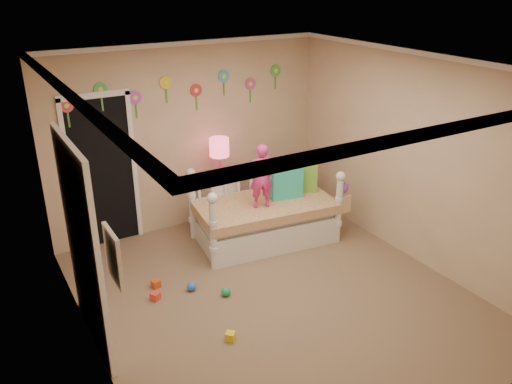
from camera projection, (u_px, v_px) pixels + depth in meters
floor at (275, 295)px, 5.95m from camera, size 4.00×4.50×0.01m
ceiling at (279, 66)px, 4.92m from camera, size 4.00×4.50×0.01m
back_wall at (190, 137)px, 7.22m from camera, size 4.00×0.01×2.60m
left_wall at (83, 237)px, 4.50m from camera, size 0.01×4.50×2.60m
right_wall at (414, 159)px, 6.37m from camera, size 0.01×4.50×2.60m
crown_molding at (279, 69)px, 4.94m from camera, size 4.00×4.50×0.06m
daybed at (265, 206)px, 7.00m from camera, size 1.99×1.24×1.02m
pillow_turquoise at (286, 183)px, 7.02m from camera, size 0.46×0.22×0.44m
pillow_lime at (302, 177)px, 7.26m from camera, size 0.43×0.37×0.40m
child at (261, 176)px, 6.67m from camera, size 0.36×0.28×0.86m
nightstand at (221, 202)px, 7.49m from camera, size 0.43×0.33×0.71m
table_lamp at (219, 152)px, 7.19m from camera, size 0.27×0.27×0.60m
closet_doorway at (103, 171)px, 6.73m from camera, size 0.90×0.04×2.07m
flower_decals at (182, 92)px, 6.91m from camera, size 3.40×0.02×0.50m
mirror_closet at (83, 247)px, 4.86m from camera, size 0.07×1.30×2.10m
wall_picture at (113, 257)px, 3.71m from camera, size 0.05×0.34×0.42m
hanging_bag at (343, 198)px, 6.95m from camera, size 0.20×0.16×0.36m
toy_scatter at (199, 305)px, 5.69m from camera, size 1.05×1.44×0.11m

